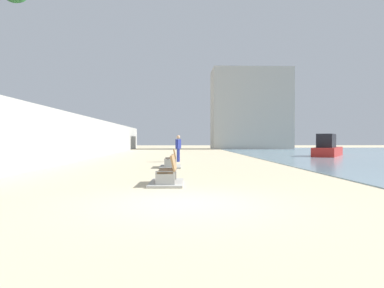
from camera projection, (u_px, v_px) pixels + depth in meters
The scene contains 7 objects.
ground_plane at pixel (181, 159), 26.15m from camera, with size 120.00×120.00×0.00m, color #C6B793.
seawall at pixel (79, 138), 25.85m from camera, with size 0.80×64.00×3.23m, color #9E9E99.
bench_near at pixel (167, 177), 11.59m from camera, with size 1.16×2.13×0.98m.
bench_far at pixel (171, 163), 18.56m from camera, with size 1.10×2.10×0.98m.
person_walking at pixel (178, 146), 23.10m from camera, with size 0.38×0.42×1.76m.
boat_distant at pixel (327, 148), 30.52m from camera, with size 4.76×6.25×1.92m.
harbor_building at pixel (250, 109), 54.46m from camera, with size 12.00×6.00×12.31m, color #ADAAA3.
Camera 1 is at (-0.14, -8.15, 1.49)m, focal length 32.71 mm.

